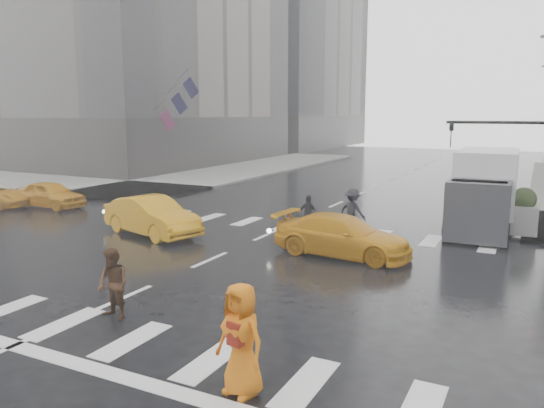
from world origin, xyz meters
The scene contains 16 objects.
ground centered at (0.00, 0.00, 0.00)m, with size 120.00×120.00×0.00m, color black.
sidewalk_nw centered at (-19.50, 17.50, 0.07)m, with size 35.00×35.00×0.15m, color slate.
building_nw_far centered at (-29.00, 56.00, 20.19)m, with size 26.05×26.05×44.00m.
road_markings centered at (0.00, 0.00, 0.01)m, with size 18.00×48.00×0.01m, color silver, non-canonical shape.
traffic_signal_pole centered at (9.01, 8.01, 3.22)m, with size 4.45×0.42×4.50m.
planter_west centered at (7.00, 8.20, 0.98)m, with size 1.10×1.10×1.80m.
planter_mid centered at (9.00, 8.20, 0.98)m, with size 1.10×1.10×1.80m.
flag_cluster centered at (-15.08, 18.50, 5.64)m, with size 2.87×3.06×4.69m.
pedestrian_brown centered at (0.81, -5.24, 0.84)m, with size 0.82×0.64×1.68m, color #422917.
pedestrian_orange centered at (5.14, -6.80, 0.99)m, with size 1.08×0.82×1.97m.
pedestrian_far_a centered at (1.39, 5.00, 0.77)m, with size 0.91×0.55×1.55m, color black.
pedestrian_far_b centered at (2.88, 5.93, 0.89)m, with size 1.15×0.64×1.78m, color black.
taxi_front centered at (-12.67, 4.56, 0.67)m, with size 1.59×3.96×1.35m, color orange.
taxi_mid centered at (-4.03, 2.00, 0.75)m, with size 1.60×4.58×1.51m, color orange.
taxi_rear centered at (3.68, 2.48, 0.68)m, with size 1.92×4.16×1.37m, color orange.
box_truck centered at (7.50, 8.72, 1.73)m, with size 2.29×6.11×3.25m.
Camera 1 is at (9.41, -14.08, 4.75)m, focal length 35.00 mm.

